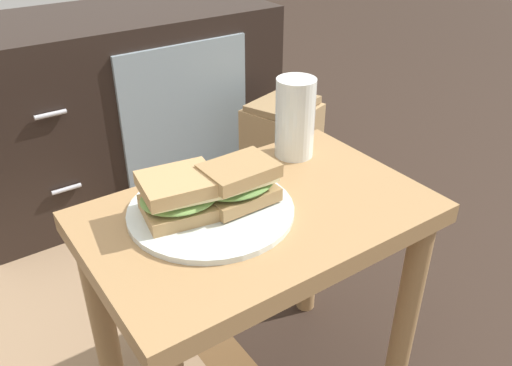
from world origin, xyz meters
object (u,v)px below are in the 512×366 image
object	(u,v)px
tv_cabinet	(121,106)
paper_bag	(281,159)
sandwich_front	(179,196)
plate	(211,210)
sandwich_back	(239,183)
beer_glass	(295,119)

from	to	relation	value
tv_cabinet	paper_bag	distance (m)	0.54
tv_cabinet	sandwich_front	bearing A→B (deg)	-105.17
tv_cabinet	plate	bearing A→B (deg)	-102.19
sandwich_back	paper_bag	distance (m)	0.77
sandwich_back	paper_bag	bearing A→B (deg)	46.74
tv_cabinet	beer_glass	xyz separation A→B (m)	(0.04, -0.83, 0.24)
beer_glass	paper_bag	distance (m)	0.61
plate	paper_bag	distance (m)	0.78
plate	sandwich_front	bearing A→B (deg)	164.67
tv_cabinet	sandwich_back	world-z (taller)	tv_cabinet
paper_bag	plate	bearing A→B (deg)	-136.66
tv_cabinet	sandwich_back	bearing A→B (deg)	-99.24
plate	paper_bag	xyz separation A→B (m)	(0.53, 0.50, -0.28)
tv_cabinet	beer_glass	size ratio (longest dim) A/B	6.29
plate	sandwich_front	xyz separation A→B (m)	(-0.05, 0.01, 0.04)
sandwich_back	paper_bag	xyz separation A→B (m)	(0.48, 0.51, -0.32)
sandwich_back	paper_bag	world-z (taller)	sandwich_back
tv_cabinet	paper_bag	bearing A→B (deg)	-51.84
tv_cabinet	beer_glass	world-z (taller)	beer_glass
sandwich_front	sandwich_back	world-z (taller)	sandwich_back
plate	beer_glass	xyz separation A→B (m)	(0.24, 0.09, 0.07)
sandwich_front	sandwich_back	size ratio (longest dim) A/B	1.12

